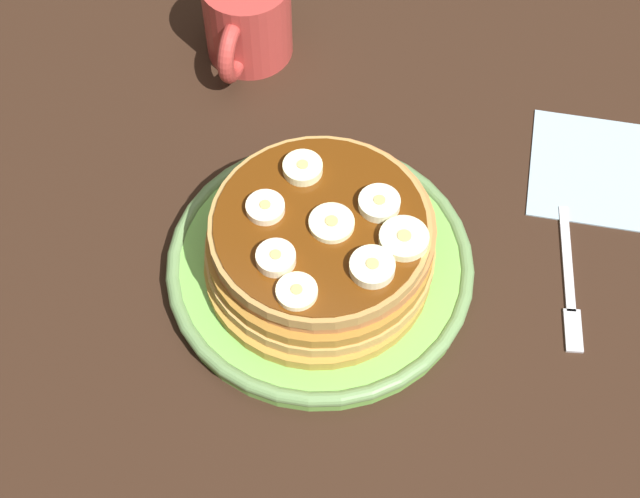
% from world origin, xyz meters
% --- Properties ---
extents(ground_plane, '(1.40, 1.40, 0.03)m').
position_xyz_m(ground_plane, '(0.00, 0.00, -0.01)').
color(ground_plane, black).
extents(plate, '(0.23, 0.23, 0.02)m').
position_xyz_m(plate, '(0.00, 0.00, 0.01)').
color(plate, '#72B74C').
rests_on(plate, ground_plane).
extents(pancake_stack, '(0.18, 0.17, 0.05)m').
position_xyz_m(pancake_stack, '(0.00, -0.00, 0.04)').
color(pancake_stack, '#AB8233').
rests_on(pancake_stack, plate).
extents(banana_slice_0, '(0.03, 0.03, 0.01)m').
position_xyz_m(banana_slice_0, '(0.00, 0.01, 0.07)').
color(banana_slice_0, '#F2EFB3').
rests_on(banana_slice_0, pancake_stack).
extents(banana_slice_1, '(0.03, 0.03, 0.01)m').
position_xyz_m(banana_slice_1, '(0.00, 0.06, 0.07)').
color(banana_slice_1, '#EAEEB3').
rests_on(banana_slice_1, pancake_stack).
extents(banana_slice_2, '(0.03, 0.03, 0.01)m').
position_xyz_m(banana_slice_2, '(0.04, -0.02, 0.07)').
color(banana_slice_2, beige).
rests_on(banana_slice_2, pancake_stack).
extents(banana_slice_3, '(0.03, 0.03, 0.01)m').
position_xyz_m(banana_slice_3, '(0.06, 0.00, 0.07)').
color(banana_slice_3, '#FEF3B7').
rests_on(banana_slice_3, pancake_stack).
extents(banana_slice_4, '(0.03, 0.03, 0.01)m').
position_xyz_m(banana_slice_4, '(-0.04, -0.02, 0.07)').
color(banana_slice_4, '#F1F1B3').
rests_on(banana_slice_4, pancake_stack).
extents(banana_slice_5, '(0.03, 0.03, 0.01)m').
position_xyz_m(banana_slice_5, '(-0.02, 0.04, 0.07)').
color(banana_slice_5, '#EBECC4').
rests_on(banana_slice_5, pancake_stack).
extents(banana_slice_6, '(0.03, 0.03, 0.01)m').
position_xyz_m(banana_slice_6, '(0.00, -0.04, 0.07)').
color(banana_slice_6, '#FDEBBF').
rests_on(banana_slice_6, pancake_stack).
extents(banana_slice_7, '(0.03, 0.03, 0.01)m').
position_xyz_m(banana_slice_7, '(0.03, 0.04, 0.07)').
color(banana_slice_7, beige).
rests_on(banana_slice_7, pancake_stack).
extents(coffee_mug, '(0.11, 0.08, 0.08)m').
position_xyz_m(coffee_mug, '(-0.21, -0.12, 0.04)').
color(coffee_mug, '#B23833').
rests_on(coffee_mug, ground_plane).
extents(napkin, '(0.12, 0.12, 0.00)m').
position_xyz_m(napkin, '(-0.15, 0.19, 0.00)').
color(napkin, '#99B2BF').
rests_on(napkin, ground_plane).
extents(fork, '(0.13, 0.03, 0.01)m').
position_xyz_m(fork, '(-0.04, 0.19, 0.00)').
color(fork, silver).
rests_on(fork, ground_plane).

